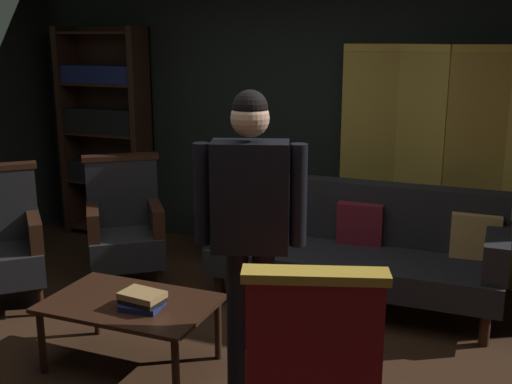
# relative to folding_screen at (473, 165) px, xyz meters

# --- Properties ---
(ground_plane) EXTENTS (10.00, 10.00, 0.00)m
(ground_plane) POSITION_rel_folding_screen_xyz_m (-1.30, -2.12, -0.99)
(ground_plane) COLOR #331E11
(back_wall) EXTENTS (7.20, 0.10, 2.80)m
(back_wall) POSITION_rel_folding_screen_xyz_m (-1.30, 0.33, 0.41)
(back_wall) COLOR black
(back_wall) RESTS_ON ground_plane
(folding_screen) EXTENTS (2.14, 0.38, 1.90)m
(folding_screen) POSITION_rel_folding_screen_xyz_m (0.00, 0.00, 0.00)
(folding_screen) COLOR #B29338
(folding_screen) RESTS_ON ground_plane
(bookshelf) EXTENTS (0.90, 0.32, 2.05)m
(bookshelf) POSITION_rel_folding_screen_xyz_m (-3.45, 0.08, 0.08)
(bookshelf) COLOR black
(bookshelf) RESTS_ON ground_plane
(velvet_couch) EXTENTS (2.12, 0.78, 0.88)m
(velvet_couch) POSITION_rel_folding_screen_xyz_m (-0.75, -0.66, -0.53)
(velvet_couch) COLOR black
(velvet_couch) RESTS_ON ground_plane
(coffee_table) EXTENTS (1.00, 0.64, 0.42)m
(coffee_table) POSITION_rel_folding_screen_xyz_m (-1.78, -2.14, -0.61)
(coffee_table) COLOR black
(coffee_table) RESTS_ON ground_plane
(armchair_gilt_accent) EXTENTS (0.73, 0.73, 1.04)m
(armchair_gilt_accent) POSITION_rel_folding_screen_xyz_m (-0.50, -2.63, -0.50)
(armchair_gilt_accent) COLOR gold
(armchair_gilt_accent) RESTS_ON ground_plane
(armchair_wing_left) EXTENTS (0.82, 0.82, 1.04)m
(armchair_wing_left) POSITION_rel_folding_screen_xyz_m (-3.16, -1.72, -0.50)
(armchair_wing_left) COLOR black
(armchair_wing_left) RESTS_ON ground_plane
(armchair_wing_right) EXTENTS (0.81, 0.81, 1.04)m
(armchair_wing_right) POSITION_rel_folding_screen_xyz_m (-2.53, -1.04, -0.50)
(armchair_wing_right) COLOR black
(armchair_wing_right) RESTS_ON ground_plane
(standing_figure) EXTENTS (0.56, 0.33, 1.70)m
(standing_figure) POSITION_rel_folding_screen_xyz_m (-0.99, -2.17, 0.04)
(standing_figure) COLOR black
(standing_figure) RESTS_ON ground_plane
(potted_plant) EXTENTS (0.50, 0.50, 0.80)m
(potted_plant) POSITION_rel_folding_screen_xyz_m (-2.04, -0.28, -0.53)
(potted_plant) COLOR brown
(potted_plant) RESTS_ON ground_plane
(book_navy_cloth) EXTENTS (0.24, 0.21, 0.03)m
(book_navy_cloth) POSITION_rel_folding_screen_xyz_m (-1.66, -2.19, -0.55)
(book_navy_cloth) COLOR navy
(book_navy_cloth) RESTS_ON coffee_table
(book_black_cloth) EXTENTS (0.25, 0.19, 0.03)m
(book_black_cloth) POSITION_rel_folding_screen_xyz_m (-1.66, -2.19, -0.52)
(book_black_cloth) COLOR black
(book_black_cloth) RESTS_ON book_navy_cloth
(book_tan_leather) EXTENTS (0.26, 0.19, 0.04)m
(book_tan_leather) POSITION_rel_folding_screen_xyz_m (-1.66, -2.19, -0.48)
(book_tan_leather) COLOR #9E7A47
(book_tan_leather) RESTS_ON book_black_cloth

